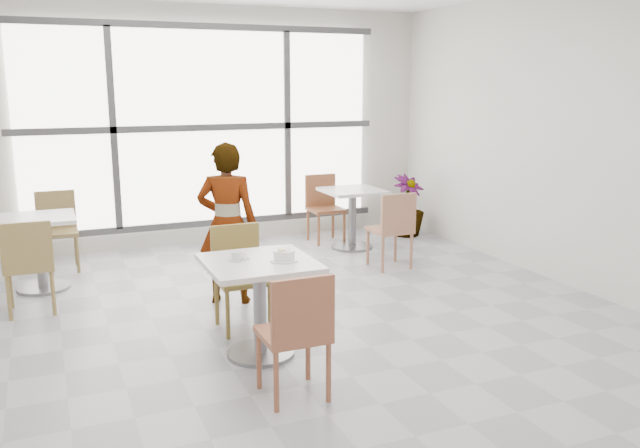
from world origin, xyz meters
name	(u,v)px	position (x,y,z in m)	size (l,w,h in m)	color
floor	(306,334)	(0.00, 0.00, 0.00)	(7.00, 7.00, 0.00)	#9E9EA5
wall_back	(203,127)	(0.00, 3.50, 1.50)	(6.00, 6.00, 0.00)	silver
wall_right	(596,141)	(3.00, 0.00, 1.50)	(7.00, 7.00, 0.00)	silver
window	(204,127)	(0.00, 3.44, 1.50)	(4.60, 0.07, 2.52)	white
main_table	(260,290)	(-0.47, -0.25, 0.52)	(0.80, 0.80, 0.75)	white
chair_near	(297,328)	(-0.48, -1.05, 0.50)	(0.42, 0.42, 0.87)	#9E593E
chair_far	(239,269)	(-0.44, 0.42, 0.50)	(0.42, 0.42, 0.87)	olive
oatmeal_bowl	(284,255)	(-0.30, -0.33, 0.79)	(0.21, 0.21, 0.09)	white
coffee_cup	(237,257)	(-0.62, -0.19, 0.78)	(0.16, 0.13, 0.07)	silver
person	(227,224)	(-0.36, 1.07, 0.76)	(0.56, 0.36, 1.52)	black
bg_table_left	(40,242)	(-1.99, 2.19, 0.49)	(0.70, 0.70, 0.75)	white
bg_table_right	(352,210)	(1.63, 2.51, 0.49)	(0.70, 0.70, 0.75)	silver
bg_chair_left_near	(28,261)	(-2.09, 1.42, 0.50)	(0.42, 0.42, 0.87)	olive
bg_chair_left_far	(57,225)	(-1.81, 2.93, 0.50)	(0.42, 0.42, 0.87)	olive
bg_chair_right_near	(393,225)	(1.63, 1.46, 0.50)	(0.42, 0.42, 0.87)	#A46C52
bg_chair_right_far	(323,203)	(1.45, 3.01, 0.50)	(0.42, 0.42, 0.87)	brown
plant_right	(407,206)	(2.61, 2.84, 0.41)	(0.46, 0.46, 0.83)	#4B8C41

